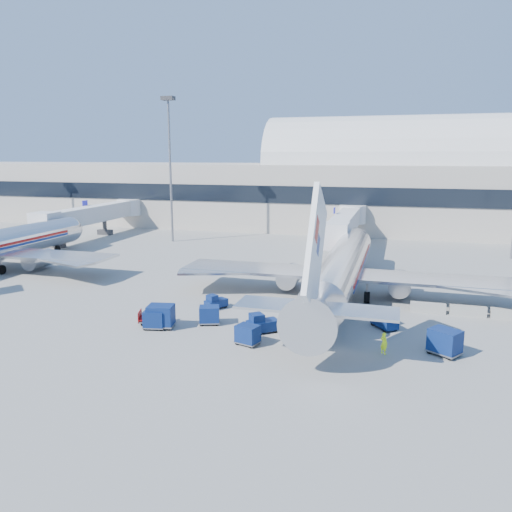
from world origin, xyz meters
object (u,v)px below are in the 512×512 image
(airliner_main, at_px, (341,269))
(tug_lead, at_px, (262,324))
(cart_solo_far, at_px, (445,341))
(barrier_near, at_px, (428,308))
(cart_train_c, at_px, (155,319))
(cart_solo_near, at_px, (248,334))
(jetbridge_near, at_px, (346,223))
(jetbridge_mid, at_px, (97,214))
(tug_right, at_px, (384,319))
(cart_open_red, at_px, (152,319))
(mast_west, at_px, (170,148))
(barrier_mid, at_px, (468,311))
(barrier_far, at_px, (510,314))
(cart_train_b, at_px, (161,316))
(ramp_worker, at_px, (384,343))
(tug_left, at_px, (215,302))
(cart_train_a, at_px, (209,315))

(airliner_main, distance_m, tug_lead, 12.62)
(tug_lead, xyz_separation_m, cart_solo_far, (13.46, -0.75, 0.25))
(barrier_near, distance_m, cart_train_c, 23.76)
(airliner_main, relative_size, cart_solo_near, 18.89)
(airliner_main, distance_m, cart_train_c, 18.72)
(jetbridge_near, distance_m, jetbridge_mid, 42.00)
(cart_solo_far, bearing_deg, tug_right, 167.54)
(jetbridge_mid, bearing_deg, tug_right, -34.85)
(jetbridge_mid, relative_size, cart_open_red, 11.39)
(jetbridge_mid, xyz_separation_m, tug_lead, (39.59, -37.76, -3.20))
(mast_west, bearing_deg, tug_right, -43.96)
(barrier_mid, bearing_deg, cart_solo_near, -144.62)
(barrier_far, distance_m, cart_solo_far, 11.40)
(barrier_mid, xyz_separation_m, cart_train_c, (-24.63, -10.47, 0.36))
(jetbridge_near, distance_m, cart_train_b, 40.42)
(barrier_mid, relative_size, tug_lead, 1.12)
(barrier_mid, relative_size, cart_train_b, 1.26)
(barrier_mid, bearing_deg, tug_right, -143.43)
(cart_train_c, bearing_deg, ramp_worker, -12.14)
(jetbridge_near, relative_size, cart_train_b, 11.57)
(cart_solo_far, bearing_deg, jetbridge_mid, 178.37)
(cart_solo_far, bearing_deg, barrier_mid, 109.07)
(jetbridge_mid, xyz_separation_m, cart_train_c, (31.08, -39.28, -3.12))
(barrier_near, height_order, cart_open_red, barrier_near)
(ramp_worker, bearing_deg, tug_left, 13.24)
(tug_left, bearing_deg, cart_train_c, -172.27)
(tug_lead, distance_m, cart_train_c, 8.64)
(barrier_far, bearing_deg, tug_right, -153.31)
(tug_right, xyz_separation_m, cart_open_red, (-18.43, -4.32, -0.30))
(tug_left, height_order, cart_train_a, cart_train_a)
(cart_train_a, xyz_separation_m, cart_train_c, (-3.82, -2.28, 0.00))
(tug_left, distance_m, cart_open_red, 6.45)
(ramp_worker, bearing_deg, barrier_far, -96.24)
(barrier_far, height_order, tug_lead, tug_lead)
(tug_right, bearing_deg, jetbridge_mid, -161.54)
(jetbridge_near, relative_size, cart_solo_far, 10.54)
(tug_right, distance_m, cart_solo_far, 6.27)
(jetbridge_mid, distance_m, cart_train_c, 50.18)
(barrier_mid, relative_size, cart_train_c, 1.55)
(tug_left, bearing_deg, airliner_main, -26.74)
(tug_left, distance_m, cart_train_b, 6.51)
(cart_train_a, bearing_deg, tug_left, 84.59)
(cart_train_a, bearing_deg, barrier_near, 5.59)
(mast_west, distance_m, cart_open_red, 43.18)
(mast_west, distance_m, cart_train_b, 43.97)
(barrier_far, height_order, cart_train_a, cart_train_a)
(jetbridge_mid, bearing_deg, tug_left, -44.15)
(cart_train_a, relative_size, cart_train_b, 0.86)
(airliner_main, distance_m, tug_right, 9.08)
(tug_left, bearing_deg, tug_right, -62.84)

